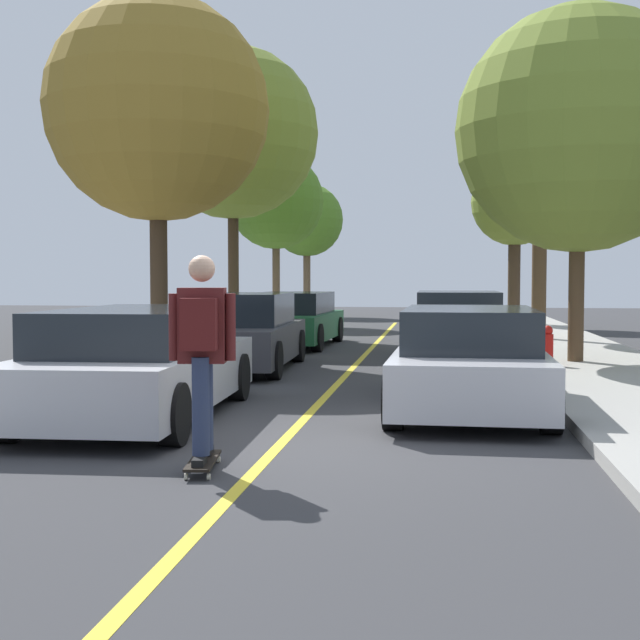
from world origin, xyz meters
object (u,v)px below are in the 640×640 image
street_tree_right_far (515,203)px  street_tree_left_nearest (157,110)px  skateboard (203,461)px  parked_car_left_nearest (139,363)px  street_tree_left_farthest (307,220)px  street_tree_left_far (276,202)px  fire_hydrant (548,346)px  parked_car_left_near (243,333)px  street_tree_left_near (233,133)px  street_tree_right_nearest (579,130)px  parked_car_right_nearest (469,360)px  parked_car_left_far (293,319)px  parked_car_right_near (458,327)px  street_tree_right_near (541,155)px  skateboarder (202,344)px

street_tree_right_far → street_tree_left_nearest: bearing=-122.6°
street_tree_right_far → skateboard: 23.31m
parked_car_left_nearest → street_tree_left_farthest: street_tree_left_farthest is taller
street_tree_left_far → fire_hydrant: 16.65m
parked_car_left_near → street_tree_left_near: 9.69m
street_tree_left_near → street_tree_right_nearest: (8.14, -7.12, -1.28)m
parked_car_left_near → street_tree_left_farthest: bearing=95.6°
parked_car_right_nearest → street_tree_left_far: 20.04m
parked_car_left_far → street_tree_right_nearest: (6.04, -4.47, 3.70)m
parked_car_right_near → street_tree_left_far: (-6.04, 11.93, 3.64)m
street_tree_left_near → street_tree_right_near: size_ratio=1.27×
parked_car_left_nearest → parked_car_left_far: (0.00, 10.95, -0.01)m
parked_car_left_near → street_tree_left_near: street_tree_left_near is taller
street_tree_left_nearest → street_tree_left_near: bearing=90.0°
street_tree_left_farthest → fire_hydrant: street_tree_left_farthest is taller
fire_hydrant → skateboard: (-3.92, -8.26, -0.40)m
street_tree_left_far → parked_car_right_nearest: bearing=-72.2°
street_tree_left_near → skateboard: (3.62, -16.24, -5.55)m
parked_car_right_near → fire_hydrant: (1.50, -2.42, -0.19)m
skateboarder → street_tree_left_near: bearing=102.6°
street_tree_left_near → street_tree_left_farthest: street_tree_left_near is taller
street_tree_right_far → skateboard: street_tree_right_far is taller
street_tree_right_near → parked_car_left_far: bearing=-165.7°
street_tree_right_near → parked_car_left_near: bearing=-131.0°
parked_car_left_nearest → street_tree_right_near: (6.04, 12.49, 4.08)m
parked_car_right_nearest → street_tree_right_far: street_tree_right_far is taller
parked_car_right_near → fire_hydrant: parked_car_right_near is taller
parked_car_left_near → fire_hydrant: (5.43, 0.07, -0.18)m
street_tree_right_nearest → street_tree_right_far: (0.00, 13.39, -0.21)m
parked_car_left_nearest → parked_car_right_nearest: 4.11m
fire_hydrant → skateboarder: skateboarder is taller
parked_car_right_near → parked_car_left_far: bearing=143.4°
parked_car_left_near → street_tree_right_nearest: bearing=8.8°
parked_car_left_near → skateboarder: bearing=-79.5°
street_tree_left_nearest → street_tree_left_far: (0.00, 12.83, -0.75)m
parked_car_left_far → street_tree_left_farthest: 16.63m
parked_car_left_near → street_tree_right_near: (6.04, 6.95, 4.07)m
street_tree_left_far → skateboarder: bearing=-80.9°
skateboard → street_tree_right_near: bearing=73.4°
parked_car_right_nearest → skateboard: bearing=-122.1°
parked_car_left_far → street_tree_left_far: size_ratio=0.78×
street_tree_right_nearest → parked_car_right_near: bearing=143.5°
parked_car_right_near → street_tree_right_nearest: size_ratio=0.70×
parked_car_right_nearest → parked_car_right_near: (0.00, 6.83, 0.04)m
skateboard → parked_car_left_nearest: bearing=119.8°
street_tree_left_farthest → fire_hydrant: (7.54, -21.46, -3.62)m
street_tree_left_farthest → street_tree_right_nearest: street_tree_right_nearest is taller
street_tree_left_nearest → parked_car_left_nearest: bearing=-73.5°
parked_car_left_nearest → skateboard: bearing=-60.2°
skateboard → street_tree_left_nearest: bearing=110.3°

